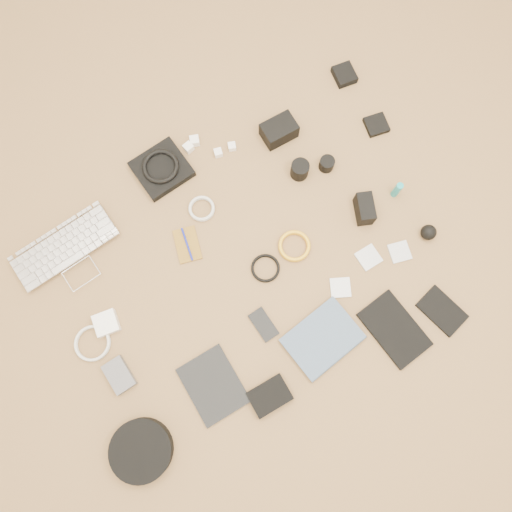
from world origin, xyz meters
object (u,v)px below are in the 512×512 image
phone (263,325)px  paperback (340,360)px  tablet (213,385)px  laptop (73,259)px  dslr_camera (279,131)px  headphone_case (141,450)px

phone → paperback: paperback is taller
tablet → paperback: size_ratio=0.91×
laptop → dslr_camera: (0.89, 0.08, 0.02)m
phone → headphone_case: (-0.55, -0.17, 0.02)m
dslr_camera → headphone_case: 1.22m
tablet → dslr_camera: bearing=45.2°
phone → dslr_camera: bearing=51.3°
phone → paperback: size_ratio=0.46×
laptop → dslr_camera: dslr_camera is taller
laptop → paperback: laptop is taller
laptop → headphone_case: 0.70m
dslr_camera → tablet: (-0.64, -0.71, -0.03)m
dslr_camera → phone: dslr_camera is taller
tablet → paperback: (0.42, -0.13, 0.01)m
laptop → dslr_camera: size_ratio=2.99×
laptop → phone: bearing=-54.1°
headphone_case → paperback: headphone_case is taller
phone → headphone_case: headphone_case is taller
headphone_case → dslr_camera: bearing=39.7°
laptop → tablet: (0.24, -0.63, -0.01)m
phone → laptop: bearing=127.2°
dslr_camera → headphone_case: size_ratio=0.62×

